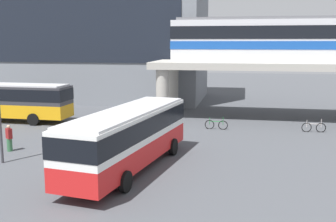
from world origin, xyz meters
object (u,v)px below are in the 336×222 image
Objects in this scene: train at (308,39)px; bus_main at (129,133)px; bicycle_silver at (314,127)px; station_building at (79,27)px; pedestrian_at_kerb at (9,139)px; bus_secondary at (7,98)px; bicycle_green at (216,125)px.

bus_main is at bearing -123.33° from train.
bus_main reaches higher than bicycle_silver.
train is at bearing -22.02° from station_building.
train is 14.12× the size of pedestrian_at_kerb.
pedestrian_at_kerb is at bearing -154.61° from bicycle_silver.
bus_main is 16.07m from bicycle_silver.
bus_secondary is 17.88m from bicycle_green.
bicycle_green is at bearing 71.00° from bus_main.
station_building is 2.66× the size of bus_main.
station_building is at bearing 89.97° from bus_secondary.
bicycle_green is (3.83, 11.11, -1.63)m from bus_main.
bicycle_silver is at bearing -31.78° from station_building.
bus_secondary is 6.68× the size of pedestrian_at_kerb.
bicycle_green is (-7.31, -0.35, 0.00)m from bicycle_silver.
station_building reaches higher than bus_secondary.
train is 25.13m from pedestrian_at_kerb.
bus_secondary is 25.17m from bicycle_silver.
station_building is 16.77× the size of bicycle_silver.
bicycle_silver is at bearing 2.75° from bicycle_green.
bicycle_silver is (11.14, 11.47, -1.63)m from bus_main.
bicycle_silver is (0.04, -5.41, -6.62)m from train.
pedestrian_at_kerb is (5.62, -24.80, -7.77)m from station_building.
pedestrian_at_kerb is (-12.18, -8.90, 0.42)m from bicycle_green.
pedestrian_at_kerb is at bearing 165.13° from bus_main.
bus_main reaches higher than bicycle_green.
train is at bearing 12.93° from bus_secondary.
bus_main is at bearing -14.87° from pedestrian_at_kerb.
pedestrian_at_kerb reaches higher than bicycle_silver.
train reaches higher than bus_main.
train is 13.10× the size of bicycle_silver.
station_building is 26.59m from pedestrian_at_kerb.
train is 8.55m from bicycle_silver.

